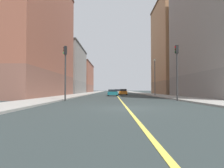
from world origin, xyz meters
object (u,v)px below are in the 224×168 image
at_px(car_yellow, 117,91).
at_px(building_right_midblock, 68,70).
at_px(building_right_corner, 34,32).
at_px(car_orange, 124,92).
at_px(traffic_light_right_near, 66,65).
at_px(traffic_light_left_near, 178,65).
at_px(car_maroon, 125,91).
at_px(building_left_mid, 176,48).
at_px(building_right_distant, 82,78).
at_px(building_left_near, 219,20).
at_px(car_teal, 113,93).
at_px(car_white, 119,92).
at_px(street_lamp_left_near, 156,73).

bearing_deg(car_yellow, building_right_midblock, -135.43).
xyz_separation_m(building_right_corner, car_orange, (16.50, 10.42, -10.83)).
relative_size(building_right_midblock, traffic_light_right_near, 3.70).
bearing_deg(traffic_light_left_near, car_maroon, 92.88).
relative_size(building_right_midblock, car_maroon, 4.85).
distance_m(building_left_mid, building_right_distant, 48.60).
xyz_separation_m(building_left_near, car_teal, (-15.84, 8.80, -11.05)).
bearing_deg(building_right_corner, car_maroon, 64.33).
bearing_deg(building_right_corner, building_left_mid, 26.14).
xyz_separation_m(building_right_midblock, building_right_distant, (0.00, 26.17, -0.85)).
height_order(car_teal, car_orange, car_orange).
bearing_deg(building_right_midblock, traffic_light_left_near, -62.04).
distance_m(car_maroon, car_yellow, 4.52).
bearing_deg(car_white, building_right_midblock, 148.94).
relative_size(building_right_corner, car_teal, 6.55).
xyz_separation_m(traffic_light_right_near, car_yellow, (6.93, 55.19, -3.20)).
bearing_deg(building_right_corner, car_orange, 32.26).
height_order(street_lamp_left_near, car_yellow, street_lamp_left_near).
relative_size(building_left_near, car_yellow, 5.04).
bearing_deg(car_yellow, building_right_distant, 146.17).
distance_m(building_left_mid, car_white, 18.21).
xyz_separation_m(car_maroon, car_orange, (-1.94, -27.94, 0.03)).
bearing_deg(car_teal, traffic_light_left_near, -67.25).
relative_size(traffic_light_left_near, street_lamp_left_near, 0.89).
distance_m(building_left_mid, building_right_midblock, 32.47).
height_order(building_left_mid, car_orange, building_left_mid).
distance_m(traffic_light_right_near, car_white, 31.08).
distance_m(car_yellow, car_orange, 31.62).
height_order(building_right_distant, car_teal, building_right_distant).
distance_m(building_left_mid, traffic_light_left_near, 30.29).
distance_m(traffic_light_right_near, car_teal, 17.64).
height_order(building_right_distant, car_yellow, building_right_distant).
xyz_separation_m(building_right_corner, car_yellow, (15.81, 42.03, -10.81)).
bearing_deg(building_right_midblock, car_orange, -44.18).
height_order(building_right_corner, traffic_light_left_near, building_right_corner).
relative_size(building_left_mid, building_right_distant, 0.94).
height_order(building_left_near, traffic_light_right_near, building_left_near).
distance_m(traffic_light_left_near, car_yellow, 55.53).
xyz_separation_m(building_right_midblock, traffic_light_left_near, (21.03, -39.61, -3.42)).
relative_size(building_left_mid, building_right_midblock, 1.07).
bearing_deg(traffic_light_left_near, car_teal, 112.75).
bearing_deg(traffic_light_right_near, building_right_distant, 97.69).
distance_m(building_left_near, car_yellow, 50.72).
bearing_deg(building_right_corner, building_right_midblock, 90.00).
distance_m(building_right_distant, traffic_light_right_near, 66.43).
bearing_deg(building_left_mid, building_left_near, -90.00).
distance_m(building_left_near, car_white, 28.73).
bearing_deg(building_right_corner, street_lamp_left_near, 5.93).
height_order(building_right_corner, car_orange, building_right_corner).
distance_m(building_right_distant, traffic_light_left_near, 69.11).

